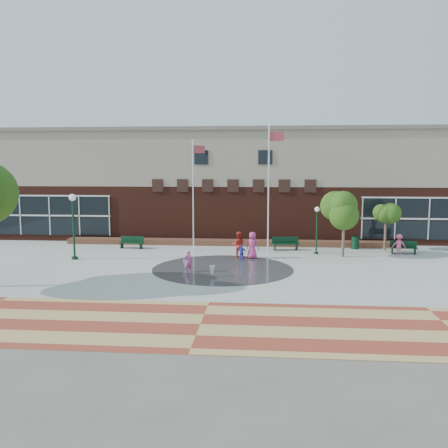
# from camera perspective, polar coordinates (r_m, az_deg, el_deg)

# --- Properties ---
(ground) EXTENTS (120.00, 120.00, 0.00)m
(ground) POSITION_cam_1_polar(r_m,az_deg,el_deg) (25.53, -0.76, -6.90)
(ground) COLOR #666056
(ground) RESTS_ON ground
(plaza_concrete) EXTENTS (46.00, 18.00, 0.01)m
(plaza_concrete) POSITION_cam_1_polar(r_m,az_deg,el_deg) (29.41, 0.00, -5.03)
(plaza_concrete) COLOR #A8A8A0
(plaza_concrete) RESTS_ON ground
(paver_band) EXTENTS (46.00, 6.00, 0.01)m
(paver_band) POSITION_cam_1_polar(r_m,az_deg,el_deg) (18.85, -2.86, -11.98)
(paver_band) COLOR #963927
(paver_band) RESTS_ON ground
(splash_pad) EXTENTS (8.40, 8.40, 0.01)m
(splash_pad) POSITION_cam_1_polar(r_m,az_deg,el_deg) (28.44, -0.17, -5.44)
(splash_pad) COLOR #383A3D
(splash_pad) RESTS_ON ground
(library_building) EXTENTS (44.40, 10.40, 9.20)m
(library_building) POSITION_cam_1_polar(r_m,az_deg,el_deg) (42.24, 1.53, 4.98)
(library_building) COLOR #4C2117
(library_building) RESTS_ON ground
(flower_bed) EXTENTS (26.00, 1.20, 0.40)m
(flower_bed) POSITION_cam_1_polar(r_m,az_deg,el_deg) (36.86, 0.99, -2.58)
(flower_bed) COLOR maroon
(flower_bed) RESTS_ON ground
(flagpole_left) EXTENTS (0.89, 0.40, 8.01)m
(flagpole_left) POSITION_cam_1_polar(r_m,az_deg,el_deg) (34.01, -3.67, 4.16)
(flagpole_left) COLOR white
(flagpole_left) RESTS_ON ground
(flagpole_right) EXTENTS (1.11, 0.18, 8.98)m
(flagpole_right) POSITION_cam_1_polar(r_m,az_deg,el_deg) (33.24, 5.47, 5.04)
(flagpole_right) COLOR white
(flagpole_right) RESTS_ON ground
(lamp_left) EXTENTS (0.46, 0.46, 4.33)m
(lamp_left) POSITION_cam_1_polar(r_m,az_deg,el_deg) (32.45, -17.68, 0.58)
(lamp_left) COLOR #0E321C
(lamp_left) RESTS_ON ground
(lamp_right) EXTENTS (0.35, 0.35, 3.33)m
(lamp_right) POSITION_cam_1_polar(r_m,az_deg,el_deg) (33.51, 11.10, -0.09)
(lamp_right) COLOR #0E321C
(lamp_right) RESTS_ON ground
(bench_left) EXTENTS (1.87, 0.74, 0.91)m
(bench_left) POSITION_cam_1_polar(r_m,az_deg,el_deg) (35.99, -11.07, -2.47)
(bench_left) COLOR #0E321C
(bench_left) RESTS_ON ground
(bench_mid) EXTENTS (2.02, 0.86, 0.98)m
(bench_mid) POSITION_cam_1_polar(r_m,az_deg,el_deg) (34.89, 7.43, -2.65)
(bench_mid) COLOR #0E321C
(bench_mid) RESTS_ON ground
(bench_right) EXTENTS (1.85, 0.70, 0.91)m
(bench_right) POSITION_cam_1_polar(r_m,az_deg,el_deg) (35.48, 20.79, -2.93)
(bench_right) COLOR #0E321C
(bench_right) RESTS_ON ground
(trash_can) EXTENTS (0.61, 0.61, 1.00)m
(trash_can) POSITION_cam_1_polar(r_m,az_deg,el_deg) (36.38, 15.51, -2.15)
(trash_can) COLOR #0E321C
(trash_can) RESTS_ON ground
(tree_mid) EXTENTS (2.64, 2.64, 4.45)m
(tree_mid) POSITION_cam_1_polar(r_m,az_deg,el_deg) (32.77, 14.26, 1.72)
(tree_mid) COLOR #4F3A30
(tree_mid) RESTS_ON ground
(tree_small_right) EXTENTS (1.98, 1.98, 3.38)m
(tree_small_right) POSITION_cam_1_polar(r_m,az_deg,el_deg) (36.32, 18.91, 0.83)
(tree_small_right) COLOR #4F3A30
(tree_small_right) RESTS_ON ground
(water_jet_a) EXTENTS (0.32, 0.32, 0.62)m
(water_jet_a) POSITION_cam_1_polar(r_m,az_deg,el_deg) (26.39, -1.43, -6.44)
(water_jet_a) COLOR white
(water_jet_a) RESTS_ON ground
(water_jet_b) EXTENTS (0.22, 0.22, 0.50)m
(water_jet_b) POSITION_cam_1_polar(r_m,az_deg,el_deg) (28.71, -4.74, -5.36)
(water_jet_b) COLOR white
(water_jet_b) RESTS_ON ground
(child_splash) EXTENTS (0.56, 0.53, 1.29)m
(child_splash) POSITION_cam_1_polar(r_m,az_deg,el_deg) (27.58, -4.35, -4.50)
(child_splash) COLOR #D55299
(child_splash) RESTS_ON ground
(adult_red) EXTENTS (0.89, 0.70, 1.80)m
(adult_red) POSITION_cam_1_polar(r_m,az_deg,el_deg) (31.57, 1.74, -2.54)
(adult_red) COLOR red
(adult_red) RESTS_ON ground
(adult_pink) EXTENTS (1.01, 0.81, 1.81)m
(adult_pink) POSITION_cam_1_polar(r_m,az_deg,el_deg) (31.49, 3.43, -2.57)
(adult_pink) COLOR #D03C81
(adult_pink) RESTS_ON ground
(child_blue) EXTENTS (0.66, 0.32, 1.09)m
(child_blue) POSITION_cam_1_polar(r_m,az_deg,el_deg) (30.75, 2.15, -3.47)
(child_blue) COLOR #3B41C6
(child_blue) RESTS_ON ground
(person_bench) EXTENTS (0.96, 0.58, 1.45)m
(person_bench) POSITION_cam_1_polar(r_m,az_deg,el_deg) (34.98, 20.28, -2.33)
(person_bench) COLOR #ED5185
(person_bench) RESTS_ON ground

